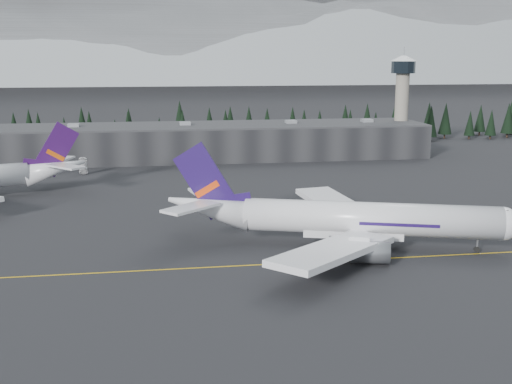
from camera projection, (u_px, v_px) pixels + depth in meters
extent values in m
plane|color=black|center=(273.00, 261.00, 120.41)|extent=(1400.00, 1400.00, 0.00)
cube|color=gold|center=(275.00, 264.00, 118.47)|extent=(400.00, 0.40, 0.02)
cube|color=black|center=(212.00, 142.00, 239.90)|extent=(160.00, 30.00, 12.00)
cube|color=#333335|center=(212.00, 125.00, 238.59)|extent=(160.00, 30.00, 0.60)
cylinder|color=gray|center=(401.00, 112.00, 252.16)|extent=(5.20, 5.20, 32.00)
cylinder|color=black|center=(403.00, 67.00, 248.56)|extent=(9.20, 9.20, 4.50)
cone|color=silver|center=(404.00, 58.00, 247.84)|extent=(10.00, 10.00, 2.00)
cube|color=black|center=(204.00, 127.00, 275.33)|extent=(360.00, 20.00, 15.00)
cylinder|color=silver|center=(370.00, 219.00, 127.38)|extent=(49.87, 21.68, 6.56)
sphere|color=silver|center=(502.00, 224.00, 123.57)|extent=(6.56, 6.56, 6.56)
cone|color=silver|center=(209.00, 208.00, 132.14)|extent=(19.49, 11.88, 9.50)
cube|color=silver|center=(339.00, 207.00, 145.11)|extent=(13.99, 31.69, 2.80)
cylinder|color=gray|center=(369.00, 222.00, 138.69)|extent=(8.04, 6.13, 4.15)
cube|color=silver|center=(334.00, 251.00, 112.37)|extent=(28.08, 27.60, 2.80)
cylinder|color=gray|center=(371.00, 252.00, 117.57)|extent=(8.04, 6.13, 4.15)
cube|color=#21104C|center=(206.00, 181.00, 131.06)|extent=(13.35, 4.77, 16.28)
cube|color=#E6410D|center=(207.00, 189.00, 131.37)|extent=(5.26, 2.22, 4.01)
cube|color=silver|center=(206.00, 194.00, 138.49)|extent=(7.33, 12.79, 0.55)
cube|color=silver|center=(191.00, 208.00, 125.81)|extent=(12.22, 11.71, 0.55)
cylinder|color=black|center=(477.00, 244.00, 125.15)|extent=(0.55, 0.55, 3.28)
cylinder|color=black|center=(332.00, 232.00, 134.20)|extent=(0.55, 0.55, 3.28)
cylinder|color=black|center=(330.00, 245.00, 124.70)|extent=(0.55, 0.55, 3.28)
cone|color=silver|center=(55.00, 169.00, 179.74)|extent=(18.62, 10.47, 9.11)
cube|color=#310F49|center=(56.00, 150.00, 178.83)|extent=(12.99, 3.81, 15.61)
cube|color=#C34B0B|center=(55.00, 155.00, 179.08)|extent=(5.10, 1.84, 3.84)
cube|color=silver|center=(65.00, 166.00, 174.61)|extent=(11.44, 11.54, 0.52)
cube|color=silver|center=(60.00, 160.00, 185.90)|extent=(7.64, 12.37, 0.52)
imported|color=silver|center=(84.00, 172.00, 207.46)|extent=(2.71, 5.76, 1.59)
imported|color=silver|center=(200.00, 170.00, 210.96)|extent=(4.44, 2.17, 1.46)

